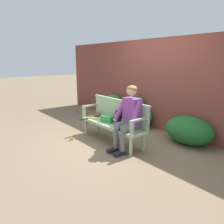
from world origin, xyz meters
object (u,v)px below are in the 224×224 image
(tennis_racket, at_px, (94,118))
(tennis_ball, at_px, (72,138))
(person_seated, at_px, (129,116))
(sports_bag, at_px, (108,119))
(dog_on_bench, at_px, (119,117))
(garden_bench, at_px, (112,126))
(baseball_glove, at_px, (97,114))

(tennis_racket, bearing_deg, tennis_ball, -97.75)
(person_seated, relative_size, sports_bag, 4.65)
(dog_on_bench, xyz_separation_m, tennis_racket, (-0.80, -0.08, -0.18))
(tennis_racket, bearing_deg, dog_on_bench, 5.94)
(tennis_racket, height_order, sports_bag, sports_bag)
(tennis_racket, bearing_deg, garden_bench, 6.16)
(baseball_glove, distance_m, sports_bag, 0.56)
(person_seated, bearing_deg, garden_bench, 179.04)
(person_seated, bearing_deg, dog_on_bench, 175.15)
(sports_bag, bearing_deg, garden_bench, 2.50)
(person_seated, xyz_separation_m, tennis_ball, (-1.21, -0.63, -0.67))
(dog_on_bench, distance_m, tennis_racket, 0.83)
(garden_bench, relative_size, tennis_racket, 3.00)
(person_seated, relative_size, tennis_racket, 2.26)
(garden_bench, distance_m, person_seated, 0.63)
(baseball_glove, xyz_separation_m, sports_bag, (0.56, -0.08, 0.03))
(dog_on_bench, relative_size, tennis_racket, 0.64)
(sports_bag, bearing_deg, tennis_ball, -130.61)
(baseball_glove, height_order, tennis_ball, baseball_glove)
(dog_on_bench, bearing_deg, person_seated, -4.85)
(tennis_racket, distance_m, sports_bag, 0.47)
(sports_bag, bearing_deg, baseball_glove, 171.39)
(dog_on_bench, height_order, tennis_ball, dog_on_bench)
(garden_bench, height_order, baseball_glove, baseball_glove)
(dog_on_bench, height_order, baseball_glove, dog_on_bench)
(garden_bench, bearing_deg, tennis_ball, -136.60)
(garden_bench, distance_m, baseball_glove, 0.70)
(baseball_glove, bearing_deg, person_seated, 6.55)
(tennis_ball, bearing_deg, sports_bag, 49.39)
(tennis_racket, height_order, baseball_glove, baseball_glove)
(garden_bench, relative_size, tennis_ball, 26.12)
(garden_bench, distance_m, dog_on_bench, 0.32)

